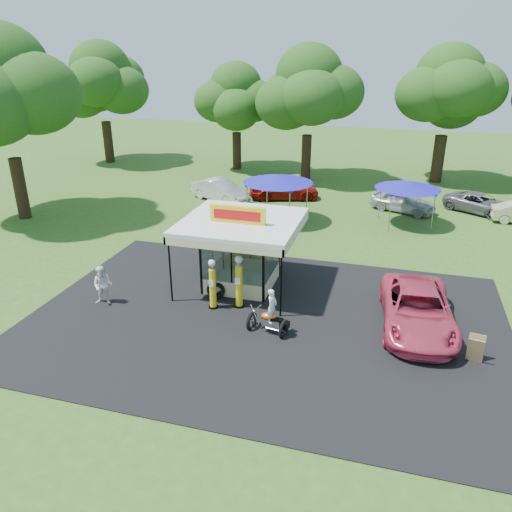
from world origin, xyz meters
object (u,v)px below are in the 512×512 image
object	(u,v)px
pink_sedan	(418,310)
spectator_west	(103,285)
gas_station_kiosk	(241,251)
bg_car_c	(403,201)
motorcycle	(270,316)
bg_car_b	(284,189)
bg_car_a	(220,190)
gas_pump_left	(213,285)
tent_west	(278,179)
kiosk_car	(254,259)
tent_east	(408,185)
bg_car_d	(480,203)
gas_pump_right	(239,283)
a_frame_sign	(476,349)

from	to	relation	value
pink_sedan	spectator_west	world-z (taller)	spectator_west
gas_station_kiosk	bg_car_c	xyz separation A→B (m)	(7.39, 14.53, -1.02)
motorcycle	bg_car_b	world-z (taller)	motorcycle
gas_station_kiosk	bg_car_a	distance (m)	14.91
gas_pump_left	tent_west	size ratio (longest dim) A/B	0.51
gas_station_kiosk	kiosk_car	size ratio (longest dim) A/B	1.92
tent_east	bg_car_a	bearing A→B (deg)	171.66
bg_car_d	bg_car_a	bearing A→B (deg)	128.88
kiosk_car	pink_sedan	distance (m)	9.14
motorcycle	bg_car_a	bearing A→B (deg)	126.04
spectator_west	bg_car_c	xyz separation A→B (m)	(12.79, 18.12, -0.16)
bg_car_b	bg_car_d	distance (m)	14.06
spectator_west	tent_east	xyz separation A→B (m)	(12.93, 15.22, 1.72)
gas_station_kiosk	gas_pump_right	distance (m)	2.35
bg_car_d	tent_west	size ratio (longest dim) A/B	1.06
kiosk_car	gas_pump_right	bearing A→B (deg)	-172.63
motorcycle	bg_car_a	xyz separation A→B (m)	(-8.47, 17.57, -0.01)
kiosk_car	bg_car_c	size ratio (longest dim) A/B	0.63
gas_station_kiosk	a_frame_sign	distance (m)	10.99
bg_car_d	spectator_west	bearing A→B (deg)	169.34
a_frame_sign	tent_east	bearing A→B (deg)	110.50
tent_west	kiosk_car	bearing A→B (deg)	-85.24
spectator_west	pink_sedan	bearing A→B (deg)	-6.45
gas_pump_left	bg_car_b	xyz separation A→B (m)	(-0.94, 18.04, -0.36)
gas_pump_left	tent_east	xyz separation A→B (m)	(8.04, 14.25, 1.52)
bg_car_c	tent_west	world-z (taller)	tent_west
spectator_west	bg_car_c	bearing A→B (deg)	41.11
gas_station_kiosk	gas_pump_right	bearing A→B (deg)	-75.50
gas_pump_left	motorcycle	xyz separation A→B (m)	(2.97, -1.34, -0.33)
a_frame_sign	bg_car_a	size ratio (longest dim) A/B	0.22
bg_car_a	pink_sedan	bearing A→B (deg)	-113.34
motorcycle	bg_car_c	bearing A→B (deg)	85.38
a_frame_sign	pink_sedan	size ratio (longest dim) A/B	0.17
gas_station_kiosk	bg_car_b	bearing A→B (deg)	95.38
spectator_west	bg_car_d	world-z (taller)	spectator_west
kiosk_car	pink_sedan	world-z (taller)	pink_sedan
gas_pump_right	pink_sedan	distance (m)	7.62
gas_pump_left	bg_car_d	xyz separation A→B (m)	(13.11, 18.39, -0.45)
spectator_west	gas_pump_right	bearing A→B (deg)	-0.65
bg_car_c	bg_car_a	bearing A→B (deg)	115.74
a_frame_sign	bg_car_d	bearing A→B (deg)	93.67
gas_station_kiosk	kiosk_car	world-z (taller)	gas_station_kiosk
spectator_west	tent_east	size ratio (longest dim) A/B	0.44
bg_car_b	a_frame_sign	bearing A→B (deg)	-166.36
motorcycle	gas_pump_right	bearing A→B (deg)	147.59
kiosk_car	bg_car_a	xyz separation A→B (m)	(-6.00, 11.41, 0.31)
gas_pump_right	motorcycle	world-z (taller)	gas_pump_right
gas_station_kiosk	gas_pump_left	distance (m)	2.74
gas_pump_left	gas_pump_right	size ratio (longest dim) A/B	0.94
a_frame_sign	bg_car_c	bearing A→B (deg)	109.36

